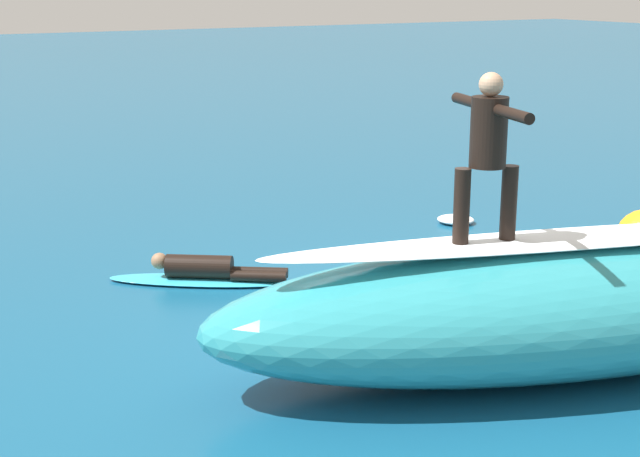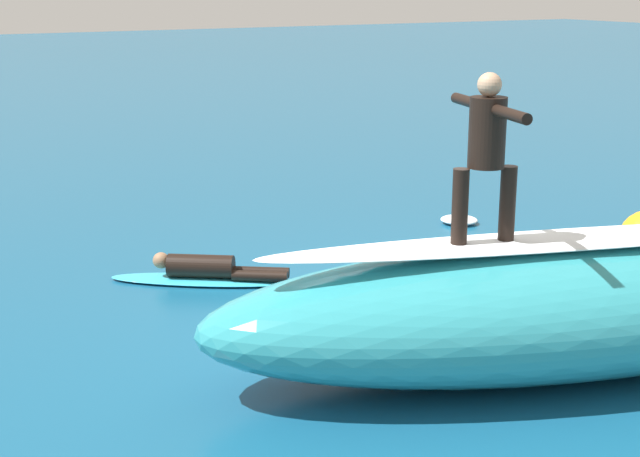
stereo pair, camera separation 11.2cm
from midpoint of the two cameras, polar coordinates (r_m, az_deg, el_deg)
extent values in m
plane|color=#145175|center=(10.80, 4.55, -5.25)|extent=(120.00, 120.00, 0.00)
ellipsoid|color=teal|center=(9.39, 15.11, -4.71)|extent=(7.50, 4.01, 1.30)
ellipsoid|color=white|center=(9.19, 15.40, -0.67)|extent=(6.08, 2.42, 0.08)
ellipsoid|color=silver|center=(8.81, 10.30, -1.06)|extent=(2.23, 1.04, 0.07)
cylinder|color=black|center=(8.61, 8.99, 1.33)|extent=(0.15, 0.15, 0.71)
cylinder|color=black|center=(8.81, 11.82, 1.51)|extent=(0.15, 0.15, 0.71)
cylinder|color=black|center=(8.58, 10.64, 5.83)|extent=(0.41, 0.41, 0.65)
sphere|color=tan|center=(8.52, 10.78, 8.70)|extent=(0.22, 0.22, 0.22)
cylinder|color=black|center=(8.14, 12.10, 6.87)|extent=(0.24, 0.58, 0.10)
cylinder|color=black|center=(8.96, 9.44, 7.73)|extent=(0.24, 0.58, 0.10)
ellipsoid|color=#33B2D1|center=(11.93, -7.06, -3.15)|extent=(2.23, 1.78, 0.07)
cylinder|color=black|center=(11.87, -7.08, -2.31)|extent=(0.86, 0.73, 0.30)
sphere|color=#936B4C|center=(11.97, -9.50, -1.95)|extent=(0.21, 0.21, 0.21)
cylinder|color=black|center=(11.83, -3.33, -2.69)|extent=(0.65, 0.51, 0.13)
cylinder|color=black|center=(11.67, -3.46, -2.95)|extent=(0.65, 0.51, 0.13)
ellipsoid|color=white|center=(14.82, 8.78, 0.53)|extent=(0.79, 0.80, 0.12)
camera|label=1|loc=(0.06, -89.68, 0.09)|focal=51.94mm
camera|label=2|loc=(0.06, 90.32, -0.09)|focal=51.94mm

